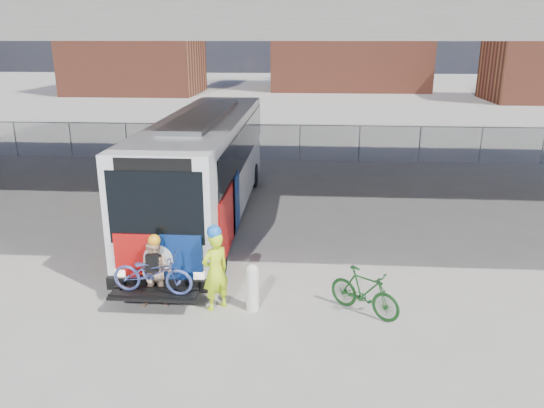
# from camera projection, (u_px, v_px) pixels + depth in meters

# --- Properties ---
(ground) EXTENTS (160.00, 160.00, 0.00)m
(ground) POSITION_uv_depth(u_px,v_px,m) (257.00, 249.00, 15.87)
(ground) COLOR #9E9991
(ground) RESTS_ON ground
(bus) EXTENTS (2.67, 12.97, 3.69)m
(bus) POSITION_uv_depth(u_px,v_px,m) (206.00, 160.00, 17.89)
(bus) COLOR silver
(bus) RESTS_ON ground
(overpass) EXTENTS (40.00, 16.00, 7.95)m
(overpass) POSITION_uv_depth(u_px,v_px,m) (267.00, 22.00, 17.69)
(overpass) COLOR #605E59
(overpass) RESTS_ON ground
(chainlink_fence) EXTENTS (30.00, 0.06, 30.00)m
(chainlink_fence) POSITION_uv_depth(u_px,v_px,m) (280.00, 133.00, 26.85)
(chainlink_fence) COLOR gray
(chainlink_fence) RESTS_ON ground
(brick_buildings) EXTENTS (54.00, 22.00, 12.00)m
(brick_buildings) POSITION_uv_depth(u_px,v_px,m) (309.00, 43.00, 60.01)
(brick_buildings) COLOR brown
(brick_buildings) RESTS_ON ground
(bollard) EXTENTS (0.30, 0.30, 1.14)m
(bollard) POSITION_uv_depth(u_px,v_px,m) (252.00, 286.00, 12.18)
(bollard) COLOR silver
(bollard) RESTS_ON ground
(cyclist_hivis) EXTENTS (0.81, 0.80, 2.07)m
(cyclist_hivis) POSITION_uv_depth(u_px,v_px,m) (215.00, 269.00, 12.12)
(cyclist_hivis) COLOR #D3FF1A
(cyclist_hivis) RESTS_ON ground
(cyclist_tan) EXTENTS (0.87, 0.72, 1.81)m
(cyclist_tan) POSITION_uv_depth(u_px,v_px,m) (156.00, 273.00, 12.26)
(cyclist_tan) COLOR #D5A888
(cyclist_tan) RESTS_ON ground
(bike_parked) EXTENTS (1.75, 1.50, 1.09)m
(bike_parked) POSITION_uv_depth(u_px,v_px,m) (364.00, 292.00, 12.03)
(bike_parked) COLOR #154218
(bike_parked) RESTS_ON ground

